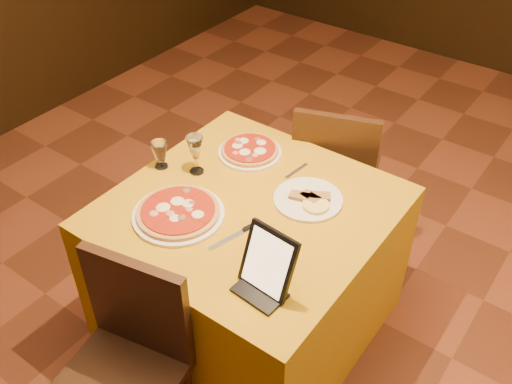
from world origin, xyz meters
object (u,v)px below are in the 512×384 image
Objects in this scene: pizza_near at (178,213)px; water_glass at (160,155)px; chair_main_far at (337,171)px; tablet at (268,261)px; chair_main_near at (117,384)px; wine_glass at (196,154)px; pizza_far at (250,151)px; main_table at (250,268)px.

water_glass reaches higher than pizza_near.
tablet is (0.32, -1.10, 0.41)m from chair_main_far.
chair_main_far reaches higher than pizza_near.
chair_main_near is 4.79× the size of wine_glass.
tablet is (0.32, 0.49, 0.41)m from chair_main_near.
water_glass is at bearing 110.28° from chair_main_near.
chair_main_near is at bearing -68.88° from wine_glass.
pizza_far is 2.30× the size of water_glass.
chair_main_far is (0.00, 1.60, 0.00)m from chair_main_near.
wine_glass is at bearing 171.30° from main_table.
tablet is (0.51, -0.09, 0.10)m from pizza_near.
main_table is 2.90× the size of pizza_near.
pizza_near is at bearing -35.40° from water_glass.
chair_main_far reaches higher than main_table.
chair_main_near is 1.00m from water_glass.
pizza_near is 0.36m from water_glass.
chair_main_near is at bearing -71.58° from pizza_near.
main_table is 0.81m from chair_main_near.
tablet reaches higher than main_table.
tablet is at bearing -29.34° from wine_glass.
wine_glass is (-0.11, -0.25, 0.08)m from pizza_far.
main_table is at bearing 139.87° from tablet.
main_table is at bearing 70.82° from chair_main_far.
chair_main_near is 1.00× the size of chair_main_far.
pizza_far is 0.29m from wine_glass.
wine_glass reaches higher than pizza_far.
pizza_near is at bearing -63.45° from wine_glass.
tablet is at bearing -20.37° from water_glass.
chair_main_far is at bearing 90.00° from main_table.
chair_main_near reaches higher than water_glass.
chair_main_far reaches higher than water_glass.
chair_main_far is 4.79× the size of wine_glass.
wine_glass is at bearing 116.55° from pizza_near.
pizza_far is at bearing 126.18° from main_table.
chair_main_far is 1.22m from tablet.
tablet is at bearing 86.87° from chair_main_far.
chair_main_far is 1.01m from water_glass.
water_glass is (-0.49, 0.79, 0.36)m from chair_main_near.
main_table is 5.79× the size of wine_glass.
pizza_far is (-0.22, 1.11, 0.31)m from chair_main_near.
wine_glass is at bearing 99.81° from chair_main_near.
wine_glass is 1.46× the size of water_glass.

